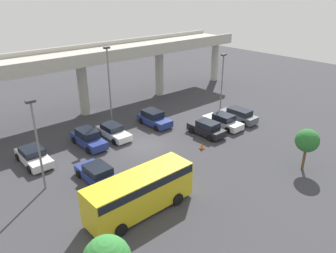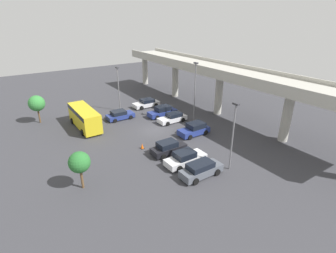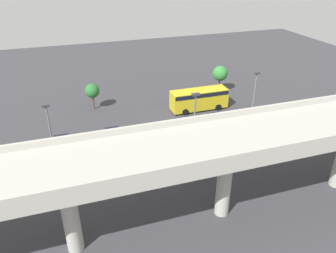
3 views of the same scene
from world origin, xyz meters
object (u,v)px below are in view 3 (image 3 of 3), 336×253
Objects in this scene: tree_front_left at (220,73)px; tree_front_centre at (92,91)px; parked_car_7 at (221,149)px; lamp_post_by_overpass at (194,132)px; lamp_post_near_aisle at (51,133)px; parked_car_0 at (265,142)px; parked_car_3 at (147,161)px; shuttle_bus at (199,98)px; lamp_post_mid_lot at (254,96)px; parked_car_6 at (62,147)px; parked_car_1 at (218,122)px; parked_car_2 at (197,154)px; traffic_cone at (134,130)px; parked_car_5 at (88,143)px; parked_car_4 at (114,138)px.

tree_front_centre is (20.13, 0.37, -0.28)m from tree_front_left.
lamp_post_by_overpass reaches higher than parked_car_7.
lamp_post_near_aisle is 1.95× the size of tree_front_centre.
lamp_post_near_aisle reaches higher than parked_car_0.
shuttle_bus is at bearing -42.68° from parked_car_3.
lamp_post_mid_lot is at bearing 82.06° from tree_front_left.
parked_car_0 is 1.02× the size of parked_car_6.
tree_front_centre is at bearing -33.59° from lamp_post_mid_lot.
parked_car_3 is 15.96m from lamp_post_mid_lot.
parked_car_0 is 1.10× the size of parked_car_1.
tree_front_left reaches higher than parked_car_3.
parked_car_3 is at bearing 88.23° from parked_car_2.
lamp_post_mid_lot is at bearing 146.41° from tree_front_centre.
parked_car_6 reaches higher than traffic_cone.
lamp_post_by_overpass is at bearing 149.85° from parked_car_2.
parked_car_7 is at bearing -148.55° from lamp_post_by_overpass.
lamp_post_near_aisle is 1.00× the size of lamp_post_mid_lot.
tree_front_centre reaches higher than traffic_cone.
parked_car_2 is 1.04× the size of parked_car_3.
lamp_post_mid_lot is 12.76m from tree_front_left.
lamp_post_by_overpass is at bearing -38.56° from parked_car_1.
lamp_post_by_overpass is (-3.85, 3.01, 4.46)m from parked_car_3.
parked_car_2 is 12.50m from parked_car_5.
parked_car_5 is at bearing 66.86° from parked_car_7.
tree_front_left is at bearing -25.52° from parked_car_7.
lamp_post_mid_lot is (-9.40, -4.57, 3.76)m from parked_car_2.
parked_car_5 is 1.01× the size of parked_car_7.
parked_car_5 is 0.53× the size of lamp_post_by_overpass.
parked_car_3 is 0.54× the size of shuttle_bus.
parked_car_3 is 8.46m from parked_car_7.
parked_car_0 is 15.97m from traffic_cone.
tree_front_left is (-22.15, -11.21, 2.37)m from parked_car_5.
tree_front_left reaches higher than parked_car_2.
shuttle_bus is at bearing -115.35° from lamp_post_by_overpass.
shuttle_bus is 7.91m from tree_front_left.
parked_car_2 is 6.56× the size of traffic_cone.
parked_car_6 is 27.39m from tree_front_left.
parked_car_4 is at bearing -151.27° from lamp_post_near_aisle.
tree_front_left is 20.13m from tree_front_centre.
tree_front_left is (-19.12, -10.96, 2.33)m from parked_car_4.
lamp_post_by_overpass reaches higher than tree_front_centre.
shuttle_bus is at bearing -61.23° from lamp_post_mid_lot.
shuttle_bus is 1.09× the size of lamp_post_mid_lot.
lamp_post_by_overpass is at bearing 110.47° from tree_front_centre.
traffic_cone is (-9.36, -5.57, -4.10)m from lamp_post_near_aisle.
parked_car_5 is 17.45m from shuttle_bus.
lamp_post_near_aisle reaches higher than parked_car_6.
tree_front_left is at bearing 41.91° from shuttle_bus.
parked_car_6 is 0.97× the size of parked_car_7.
parked_car_6 is 8.92m from traffic_cone.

